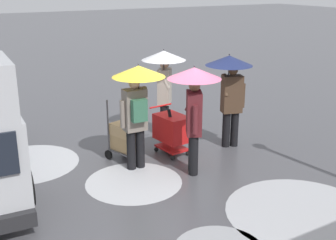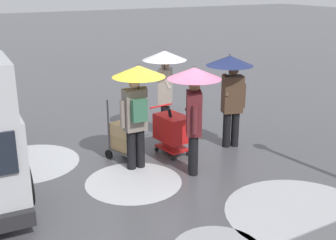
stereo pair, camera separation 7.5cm
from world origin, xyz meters
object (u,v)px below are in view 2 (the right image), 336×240
(hand_dolly_boxes, at_px, (126,137))
(pedestrian_black_side, at_px, (165,73))
(pedestrian_far_side, at_px, (137,93))
(pedestrian_white_side, at_px, (194,95))
(shopping_cart_vendor, at_px, (172,129))
(pedestrian_pink_side, at_px, (231,80))

(hand_dolly_boxes, bearing_deg, pedestrian_black_side, -147.90)
(pedestrian_far_side, bearing_deg, pedestrian_white_side, 141.35)
(hand_dolly_boxes, bearing_deg, pedestrian_white_side, 127.36)
(shopping_cart_vendor, distance_m, pedestrian_black_side, 1.55)
(hand_dolly_boxes, relative_size, pedestrian_black_side, 0.61)
(pedestrian_black_side, bearing_deg, hand_dolly_boxes, 32.10)
(shopping_cart_vendor, bearing_deg, pedestrian_pink_side, 170.53)
(pedestrian_black_side, bearing_deg, pedestrian_white_side, 76.58)
(pedestrian_black_side, xyz_separation_m, pedestrian_white_side, (0.50, 2.11, 0.00))
(pedestrian_pink_side, distance_m, pedestrian_white_side, 1.65)
(hand_dolly_boxes, xyz_separation_m, pedestrian_pink_side, (-2.37, 0.42, 1.07))
(pedestrian_white_side, distance_m, pedestrian_far_side, 1.12)
(pedestrian_far_side, bearing_deg, pedestrian_pink_side, -177.67)
(pedestrian_far_side, bearing_deg, pedestrian_black_side, -134.21)
(pedestrian_white_side, bearing_deg, pedestrian_pink_side, -151.34)
(pedestrian_black_side, bearing_deg, pedestrian_far_side, 45.79)
(pedestrian_pink_side, bearing_deg, pedestrian_far_side, 2.33)
(pedestrian_white_side, height_order, pedestrian_far_side, same)
(pedestrian_black_side, bearing_deg, pedestrian_pink_side, 125.61)
(pedestrian_black_side, xyz_separation_m, pedestrian_far_side, (1.37, 1.41, -0.01))
(pedestrian_black_side, relative_size, pedestrian_white_side, 1.00)
(pedestrian_pink_side, bearing_deg, pedestrian_white_side, 28.66)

